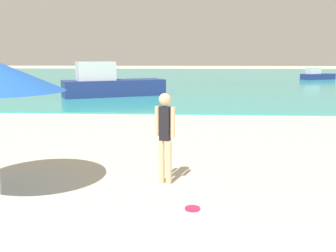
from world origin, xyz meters
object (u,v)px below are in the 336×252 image
(person_standing, at_px, (165,133))
(boat_far, at_px, (317,75))
(frisbee, at_px, (192,209))
(boat_near, at_px, (110,84))

(person_standing, distance_m, boat_far, 34.42)
(boat_far, bearing_deg, frisbee, -136.74)
(person_standing, xyz_separation_m, boat_far, (13.10, 31.82, -0.44))
(boat_near, bearing_deg, boat_far, 19.34)
(frisbee, relative_size, boat_near, 0.04)
(boat_near, bearing_deg, frisbee, -99.20)
(person_standing, bearing_deg, boat_far, 86.68)
(person_standing, distance_m, frisbee, 1.52)
(frisbee, bearing_deg, boat_far, 69.05)
(frisbee, bearing_deg, boat_near, 106.45)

